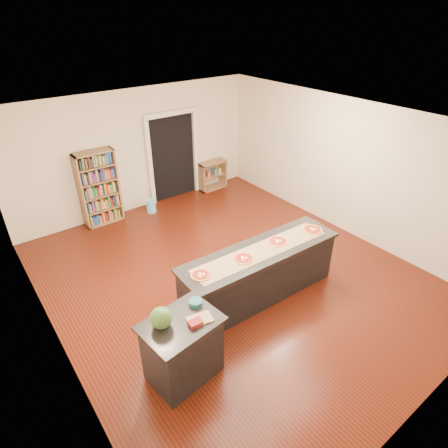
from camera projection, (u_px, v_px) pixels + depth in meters
room at (231, 208)px, 6.23m from camera, size 6.00×7.00×2.80m
doorway at (173, 152)px, 9.17m from camera, size 1.40×0.09×2.21m
kitchen_island at (260, 273)px, 6.22m from camera, size 2.84×0.77×0.94m
side_counter at (183, 349)px, 4.84m from camera, size 0.97×0.71×0.96m
bookshelf at (99, 188)px, 8.20m from camera, size 0.84×0.30×1.69m
low_shelf at (212, 175)px, 10.02m from camera, size 0.76×0.32×0.76m
waste_bin at (151, 206)px, 8.95m from camera, size 0.22×0.22×0.33m
kraft_paper at (262, 251)px, 5.97m from camera, size 2.48×0.54×0.00m
watermelon at (161, 318)px, 4.48m from camera, size 0.27×0.27×0.27m
cutting_board at (200, 319)px, 4.63m from camera, size 0.35×0.27×0.02m
package_red at (195, 323)px, 4.55m from camera, size 0.17×0.13×0.06m
package_teal at (196, 302)px, 4.86m from camera, size 0.18×0.18×0.07m
pizza_a at (201, 275)px, 5.42m from camera, size 0.31×0.31×0.02m
pizza_b at (244, 258)px, 5.77m from camera, size 0.32×0.32×0.02m
pizza_c at (278, 241)px, 6.18m from camera, size 0.32×0.32×0.02m
pizza_d at (313, 229)px, 6.51m from camera, size 0.33×0.33×0.02m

